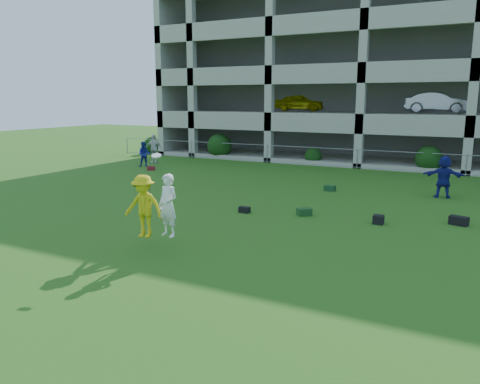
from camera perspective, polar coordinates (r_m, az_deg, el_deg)
The scene contains 14 objects.
ground at distance 12.25m, azimuth -7.65°, elevation -8.78°, with size 100.00×100.00×0.00m, color #235114.
bystander_a at distance 29.86m, azimuth -11.58°, elevation 4.53°, with size 0.76×0.59×1.57m, color navy.
bystander_b at distance 31.58m, azimuth -10.47°, elevation 5.23°, with size 1.11×0.46×1.90m, color silver.
bystander_d at distance 21.81m, azimuth 23.59°, elevation 1.71°, with size 1.69×0.54×1.82m, color navy.
bag_black_b at distance 17.50m, azimuth 0.54°, elevation -2.17°, with size 0.40×0.25×0.22m, color black.
bag_green_c at distance 17.25m, azimuth 7.83°, elevation -2.41°, with size 0.50×0.35×0.26m, color #153A15.
crate_d at distance 16.61m, azimuth 16.52°, elevation -3.24°, with size 0.35×0.35×0.30m, color black.
bag_black_e at distance 17.43m, azimuth 25.12°, elevation -3.19°, with size 0.60×0.30×0.30m, color black.
bag_red_f at distance 28.36m, azimuth -10.77°, elevation 2.86°, with size 0.45×0.28×0.24m, color #5B1B0F.
bag_green_g at distance 21.99m, azimuth 10.89°, elevation 0.45°, with size 0.50×0.30×0.25m, color #143817.
frisbee_contest at distance 13.40m, azimuth -10.97°, elevation -1.68°, with size 1.87×0.86×2.44m.
parking_garage at distance 37.72m, azimuth 17.69°, elevation 13.56°, with size 30.00×14.00×12.00m.
fence at distance 29.37m, azimuth 14.10°, elevation 3.97°, with size 36.06×0.06×1.20m.
shrub_row at distance 29.28m, azimuth 23.30°, elevation 5.14°, with size 34.38×2.52×3.50m.
Camera 1 is at (6.68, -9.38, 4.19)m, focal length 35.00 mm.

